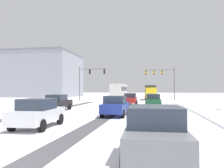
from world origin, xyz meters
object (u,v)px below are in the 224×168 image
Objects in this scene: traffic_signal_far_left at (88,77)px; car_blue_fourth at (115,106)px; car_grey_sixth at (155,132)px; traffic_signal_far_right at (162,76)px; office_building_far_left_block at (34,75)px; bus_oncoming at (119,90)px; car_black_third at (57,103)px; box_truck_delivery at (150,92)px; car_red_lead at (130,99)px; car_white_fifth at (38,113)px; car_dark_green_second at (153,101)px.

traffic_signal_far_left reaches higher than car_blue_fourth.
car_blue_fourth is 11.28m from car_grey_sixth.
office_building_far_left_block reaches higher than traffic_signal_far_right.
bus_oncoming is 0.42× the size of office_building_far_left_block.
box_truck_delivery is at bearing 70.62° from car_black_third.
office_building_far_left_block reaches higher than car_red_lead.
car_black_third is 0.99× the size of car_grey_sixth.
bus_oncoming is at bearing 99.60° from car_grey_sixth.
car_white_fifth is (-3.33, -19.87, 0.00)m from car_red_lead.
car_black_third is 49.32m from office_building_far_left_block.
box_truck_delivery is (9.19, 26.13, 0.82)m from car_black_third.
car_grey_sixth is at bearing -89.53° from box_truck_delivery.
car_white_fifth is 0.16× the size of office_building_far_left_block.
car_black_third is 17.25m from car_grey_sixth.
car_black_third is at bearing -148.48° from car_dark_green_second.
traffic_signal_far_left is 30.86m from car_white_fifth.
car_white_fifth is 59.25m from office_building_far_left_block.
car_red_lead and car_white_fifth have the same top height.
traffic_signal_far_right reaches higher than car_blue_fourth.
box_truck_delivery reaches higher than car_blue_fourth.
box_truck_delivery is (6.04, 35.88, 0.82)m from car_white_fifth.
box_truck_delivery reaches higher than car_grey_sixth.
traffic_signal_far_left is 1.57× the size of car_grey_sixth.
car_dark_green_second is at bearing -72.72° from bus_oncoming.
car_dark_green_second is (-1.93, -18.57, -3.97)m from traffic_signal_far_right.
bus_oncoming is (-7.64, 24.55, 1.18)m from car_dark_green_second.
traffic_signal_far_right is 1.00× the size of traffic_signal_far_left.
car_red_lead is 45.51m from office_building_far_left_block.
office_building_far_left_block is (-35.43, 55.95, 5.77)m from car_grey_sixth.
traffic_signal_far_right is at bearing 76.27° from car_white_fifth.
bus_oncoming reaches higher than car_dark_green_second.
traffic_signal_far_left is 0.59× the size of bus_oncoming.
car_red_lead and car_black_third have the same top height.
car_blue_fourth is at bearing -54.24° from office_building_far_left_block.
car_red_lead is 20.15m from car_white_fifth.
office_building_far_left_block is at bearing 134.84° from car_dark_green_second.
car_grey_sixth is 45.46m from bus_oncoming.
car_red_lead and car_dark_green_second have the same top height.
traffic_signal_far_left is 19.28m from car_dark_green_second.
car_red_lead is 5.26m from car_dark_green_second.
car_black_third and car_grey_sixth have the same top height.
office_building_far_left_block is at bearing 137.70° from traffic_signal_far_left.
car_grey_sixth is 66.48m from office_building_far_left_block.
office_building_far_left_block is at bearing 121.93° from car_black_third.
car_dark_green_second is at bearing 67.64° from car_white_fifth.
car_black_third is 0.55× the size of box_truck_delivery.
car_white_fifth is (3.16, -9.75, 0.00)m from car_black_third.
car_red_lead is at bearing -77.39° from bus_oncoming.
traffic_signal_far_right and traffic_signal_far_left have the same top height.
office_building_far_left_block reaches higher than car_grey_sixth.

